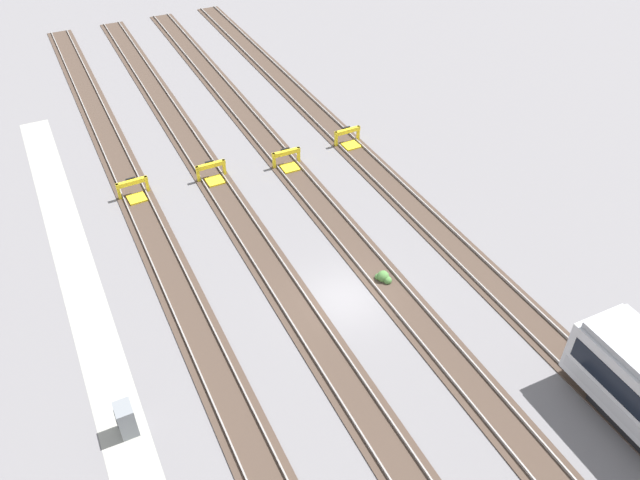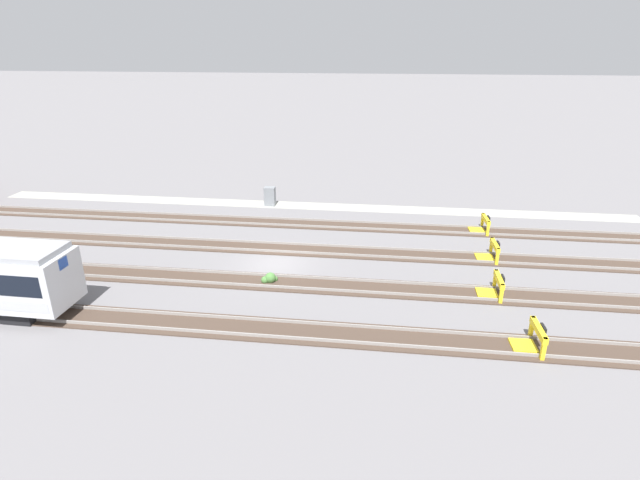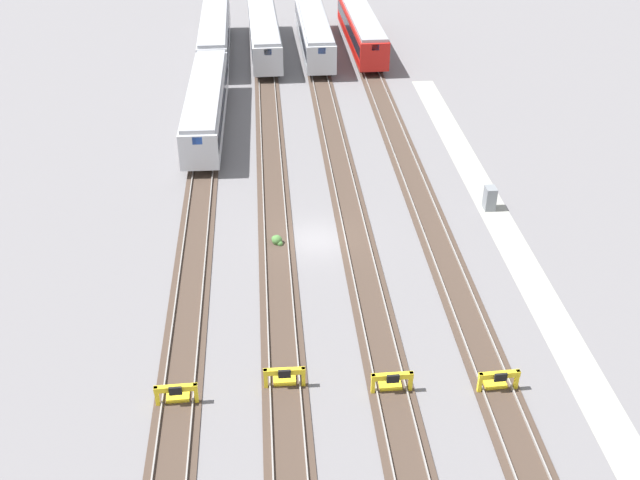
% 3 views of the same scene
% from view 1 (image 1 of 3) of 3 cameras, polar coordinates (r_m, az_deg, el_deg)
% --- Properties ---
extents(ground_plane, '(400.00, 400.00, 0.00)m').
position_cam_1_polar(ground_plane, '(32.62, 2.25, -5.30)').
color(ground_plane, slate).
extents(service_walkway, '(54.00, 2.00, 0.01)m').
position_cam_1_polar(service_walkway, '(30.54, -18.73, -12.16)').
color(service_walkway, '#9E9E93').
rests_on(service_walkway, ground).
extents(rail_track_nearest, '(90.00, 2.23, 0.21)m').
position_cam_1_polar(rail_track_nearest, '(30.75, -10.48, -9.58)').
color(rail_track_nearest, '#47382D').
rests_on(rail_track_nearest, ground).
extents(rail_track_near_inner, '(90.00, 2.24, 0.21)m').
position_cam_1_polar(rail_track_near_inner, '(31.79, -1.80, -6.67)').
color(rail_track_near_inner, '#47382D').
rests_on(rail_track_near_inner, ground).
extents(rail_track_middle, '(90.00, 2.24, 0.21)m').
position_cam_1_polar(rail_track_middle, '(33.57, 6.06, -3.87)').
color(rail_track_middle, '#47382D').
rests_on(rail_track_middle, ground).
extents(rail_track_far_inner, '(90.00, 2.23, 0.21)m').
position_cam_1_polar(rail_track_far_inner, '(35.97, 12.95, -1.33)').
color(rail_track_far_inner, '#47382D').
rests_on(rail_track_far_inner, ground).
extents(bumper_stop_nearest_track, '(1.37, 2.01, 1.22)m').
position_cam_1_polar(bumper_stop_nearest_track, '(40.93, -16.62, 4.34)').
color(bumper_stop_nearest_track, yellow).
rests_on(bumper_stop_nearest_track, ground).
extents(bumper_stop_near_inner_track, '(1.35, 2.00, 1.22)m').
position_cam_1_polar(bumper_stop_near_inner_track, '(41.46, -9.80, 6.02)').
color(bumper_stop_near_inner_track, yellow).
rests_on(bumper_stop_near_inner_track, ground).
extents(bumper_stop_middle_track, '(1.35, 2.00, 1.22)m').
position_cam_1_polar(bumper_stop_middle_track, '(42.25, -2.96, 7.27)').
color(bumper_stop_middle_track, yellow).
rests_on(bumper_stop_middle_track, ground).
extents(bumper_stop_far_inner_track, '(1.36, 2.01, 1.22)m').
position_cam_1_polar(bumper_stop_far_inner_track, '(44.73, 2.65, 9.25)').
color(bumper_stop_far_inner_track, yellow).
rests_on(bumper_stop_far_inner_track, ground).
extents(electrical_cabinet, '(0.90, 0.73, 1.60)m').
position_cam_1_polar(electrical_cabinet, '(28.03, -17.31, -15.37)').
color(electrical_cabinet, gray).
rests_on(electrical_cabinet, ground).
extents(weed_clump, '(0.92, 0.70, 0.64)m').
position_cam_1_polar(weed_clump, '(33.55, 5.83, -3.41)').
color(weed_clump, '#4C7F3D').
rests_on(weed_clump, ground).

